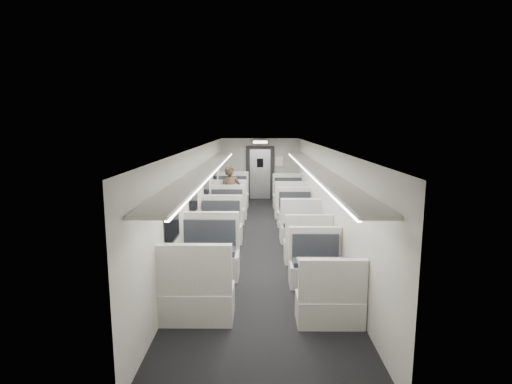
{
  "coord_description": "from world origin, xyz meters",
  "views": [
    {
      "loc": [
        -0.05,
        -9.66,
        2.91
      ],
      "look_at": [
        -0.12,
        0.78,
        1.15
      ],
      "focal_mm": 28.0,
      "sensor_mm": 36.0,
      "label": 1
    }
  ],
  "objects_px": {
    "booth_left_c": "(218,235)",
    "booth_right_c": "(304,236)",
    "booth_right_a": "(290,200)",
    "vestibule_door": "(260,173)",
    "booth_right_d": "(322,282)",
    "exit_sign": "(260,142)",
    "booth_left_a": "(231,200)",
    "booth_left_b": "(225,216)",
    "booth_right_b": "(297,219)",
    "passenger": "(231,193)",
    "booth_left_d": "(203,272)"
  },
  "relations": [
    {
      "from": "booth_left_a",
      "to": "booth_right_d",
      "type": "relative_size",
      "value": 1.18
    },
    {
      "from": "booth_left_b",
      "to": "exit_sign",
      "type": "xyz_separation_m",
      "value": [
        1.0,
        4.17,
        1.9
      ]
    },
    {
      "from": "booth_left_a",
      "to": "vestibule_door",
      "type": "xyz_separation_m",
      "value": [
        1.0,
        2.34,
        0.63
      ]
    },
    {
      "from": "booth_right_b",
      "to": "booth_left_a",
      "type": "bearing_deg",
      "value": 127.25
    },
    {
      "from": "exit_sign",
      "to": "booth_right_c",
      "type": "bearing_deg",
      "value": -80.7
    },
    {
      "from": "booth_left_a",
      "to": "booth_left_c",
      "type": "relative_size",
      "value": 1.07
    },
    {
      "from": "booth_right_a",
      "to": "vestibule_door",
      "type": "bearing_deg",
      "value": 113.2
    },
    {
      "from": "booth_right_d",
      "to": "vestibule_door",
      "type": "distance_m",
      "value": 9.41
    },
    {
      "from": "booth_right_c",
      "to": "vestibule_door",
      "type": "height_order",
      "value": "vestibule_door"
    },
    {
      "from": "booth_right_d",
      "to": "passenger",
      "type": "height_order",
      "value": "passenger"
    },
    {
      "from": "booth_right_d",
      "to": "exit_sign",
      "type": "bearing_deg",
      "value": 96.46
    },
    {
      "from": "booth_right_d",
      "to": "booth_right_b",
      "type": "bearing_deg",
      "value": 90.0
    },
    {
      "from": "booth_left_b",
      "to": "booth_right_c",
      "type": "xyz_separation_m",
      "value": [
        2.0,
        -1.94,
        -0.02
      ]
    },
    {
      "from": "booth_right_c",
      "to": "vestibule_door",
      "type": "relative_size",
      "value": 0.96
    },
    {
      "from": "booth_left_c",
      "to": "booth_right_a",
      "type": "height_order",
      "value": "booth_right_a"
    },
    {
      "from": "booth_right_b",
      "to": "vestibule_door",
      "type": "bearing_deg",
      "value": 101.37
    },
    {
      "from": "booth_left_b",
      "to": "exit_sign",
      "type": "bearing_deg",
      "value": 76.51
    },
    {
      "from": "booth_left_a",
      "to": "booth_left_b",
      "type": "bearing_deg",
      "value": -90.0
    },
    {
      "from": "booth_left_d",
      "to": "vestibule_door",
      "type": "bearing_deg",
      "value": 83.71
    },
    {
      "from": "booth_left_a",
      "to": "booth_right_d",
      "type": "height_order",
      "value": "booth_left_a"
    },
    {
      "from": "booth_left_c",
      "to": "booth_right_c",
      "type": "height_order",
      "value": "booth_left_c"
    },
    {
      "from": "booth_left_b",
      "to": "booth_left_c",
      "type": "xyz_separation_m",
      "value": [
        0.0,
        -2.02,
        0.01
      ]
    },
    {
      "from": "booth_left_d",
      "to": "booth_right_a",
      "type": "height_order",
      "value": "booth_left_d"
    },
    {
      "from": "booth_right_b",
      "to": "booth_right_a",
      "type": "bearing_deg",
      "value": 90.0
    },
    {
      "from": "booth_right_a",
      "to": "exit_sign",
      "type": "height_order",
      "value": "exit_sign"
    },
    {
      "from": "booth_left_a",
      "to": "booth_left_c",
      "type": "height_order",
      "value": "booth_left_a"
    },
    {
      "from": "booth_left_b",
      "to": "booth_right_b",
      "type": "bearing_deg",
      "value": -8.97
    },
    {
      "from": "booth_left_c",
      "to": "booth_left_d",
      "type": "bearing_deg",
      "value": -90.0
    },
    {
      "from": "booth_left_a",
      "to": "booth_right_b",
      "type": "distance_m",
      "value": 3.3
    },
    {
      "from": "booth_left_c",
      "to": "booth_right_d",
      "type": "relative_size",
      "value": 1.11
    },
    {
      "from": "booth_left_c",
      "to": "passenger",
      "type": "height_order",
      "value": "passenger"
    },
    {
      "from": "booth_right_b",
      "to": "exit_sign",
      "type": "bearing_deg",
      "value": 102.57
    },
    {
      "from": "booth_left_c",
      "to": "vestibule_door",
      "type": "distance_m",
      "value": 6.78
    },
    {
      "from": "booth_right_a",
      "to": "vestibule_door",
      "type": "distance_m",
      "value": 2.62
    },
    {
      "from": "booth_left_c",
      "to": "booth_right_a",
      "type": "distance_m",
      "value": 4.78
    },
    {
      "from": "exit_sign",
      "to": "booth_left_b",
      "type": "bearing_deg",
      "value": -103.49
    },
    {
      "from": "booth_right_b",
      "to": "booth_left_d",
      "type": "bearing_deg",
      "value": -115.96
    },
    {
      "from": "booth_left_b",
      "to": "booth_right_d",
      "type": "distance_m",
      "value": 5.08
    },
    {
      "from": "vestibule_door",
      "to": "booth_right_a",
      "type": "bearing_deg",
      "value": -66.8
    },
    {
      "from": "booth_left_d",
      "to": "booth_left_c",
      "type": "bearing_deg",
      "value": 90.0
    },
    {
      "from": "exit_sign",
      "to": "booth_right_b",
      "type": "bearing_deg",
      "value": -77.43
    },
    {
      "from": "booth_left_b",
      "to": "booth_right_a",
      "type": "distance_m",
      "value": 3.06
    },
    {
      "from": "booth_left_a",
      "to": "booth_right_d",
      "type": "xyz_separation_m",
      "value": [
        2.0,
        -6.99,
        -0.06
      ]
    },
    {
      "from": "passenger",
      "to": "booth_right_a",
      "type": "bearing_deg",
      "value": 18.1
    },
    {
      "from": "booth_right_b",
      "to": "booth_left_c",
      "type": "bearing_deg",
      "value": -139.61
    },
    {
      "from": "booth_left_a",
      "to": "booth_right_d",
      "type": "bearing_deg",
      "value": -74.02
    },
    {
      "from": "booth_left_a",
      "to": "booth_right_a",
      "type": "bearing_deg",
      "value": 0.21
    },
    {
      "from": "booth_left_c",
      "to": "booth_right_d",
      "type": "distance_m",
      "value": 3.32
    },
    {
      "from": "booth_right_a",
      "to": "vestibule_door",
      "type": "xyz_separation_m",
      "value": [
        -1.0,
        2.33,
        0.64
      ]
    },
    {
      "from": "booth_left_a",
      "to": "vestibule_door",
      "type": "bearing_deg",
      "value": 66.87
    }
  ]
}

